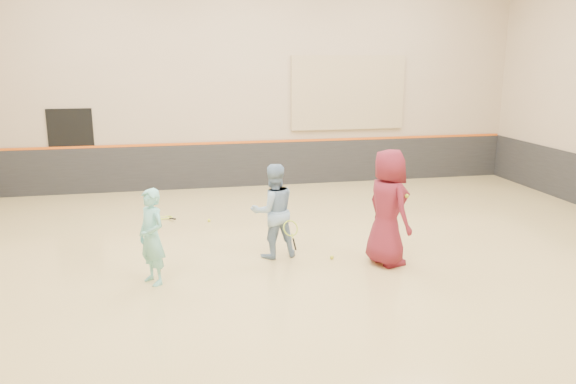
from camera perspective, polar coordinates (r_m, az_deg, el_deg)
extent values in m
cube|color=tan|center=(9.85, 0.73, -7.61)|extent=(15.00, 12.00, 0.20)
cube|color=tan|center=(15.11, -4.27, 11.80)|extent=(15.00, 0.02, 6.00)
cube|color=tan|center=(3.59, 22.16, 5.23)|extent=(15.00, 0.02, 6.00)
cube|color=#232326|center=(15.34, -4.09, 2.79)|extent=(14.90, 0.04, 1.20)
cube|color=#D85914|center=(15.22, -4.12, 5.08)|extent=(14.90, 0.03, 0.06)
cube|color=tan|center=(15.70, 6.14, 9.99)|extent=(3.20, 0.08, 2.00)
cube|color=black|center=(15.34, -21.06, 3.82)|extent=(1.10, 0.05, 2.20)
imported|color=#79D3CD|center=(8.92, -13.67, -4.44)|extent=(0.61, 0.66, 1.52)
imported|color=#81A2C8|center=(9.81, -1.50, -1.93)|extent=(0.90, 0.75, 1.67)
imported|color=maroon|center=(9.58, 10.12, -1.56)|extent=(0.85, 1.10, 1.99)
sphere|color=gold|center=(9.94, 4.48, -6.64)|extent=(0.07, 0.07, 0.07)
sphere|color=#B3C92E|center=(9.43, 11.98, -0.39)|extent=(0.07, 0.07, 0.07)
sphere|color=#EBF037|center=(12.20, -8.02, -2.87)|extent=(0.07, 0.07, 0.07)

